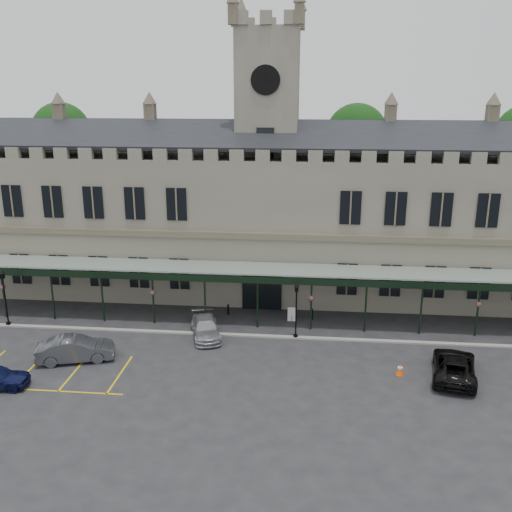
# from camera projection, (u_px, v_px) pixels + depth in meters

# --- Properties ---
(ground) EXTENTS (140.00, 140.00, 0.00)m
(ground) POSITION_uv_depth(u_px,v_px,m) (247.00, 373.00, 36.38)
(ground) COLOR #242426
(station_building) EXTENTS (60.00, 10.36, 17.30)m
(station_building) POSITION_uv_depth(u_px,v_px,m) (267.00, 218.00, 49.68)
(station_building) COLOR #6A6658
(station_building) RESTS_ON ground
(clock_tower) EXTENTS (5.60, 5.60, 24.80)m
(clock_tower) POSITION_uv_depth(u_px,v_px,m) (268.00, 141.00, 47.85)
(clock_tower) COLOR #6A6658
(clock_tower) RESTS_ON ground
(canopy) EXTENTS (50.00, 4.10, 4.30)m
(canopy) POSITION_uv_depth(u_px,v_px,m) (258.00, 296.00, 42.80)
(canopy) COLOR #8C9E93
(canopy) RESTS_ON ground
(kerb) EXTENTS (60.00, 0.40, 0.12)m
(kerb) POSITION_uv_depth(u_px,v_px,m) (255.00, 336.00, 41.60)
(kerb) COLOR gray
(kerb) RESTS_ON ground
(parking_markings) EXTENTS (16.00, 6.00, 0.01)m
(parking_markings) POSITION_uv_depth(u_px,v_px,m) (26.00, 374.00, 36.27)
(parking_markings) COLOR gold
(parking_markings) RESTS_ON ground
(tree_behind_left) EXTENTS (6.00, 6.00, 16.00)m
(tree_behind_left) POSITION_uv_depth(u_px,v_px,m) (62.00, 134.00, 58.60)
(tree_behind_left) COLOR #332314
(tree_behind_left) RESTS_ON ground
(tree_behind_mid) EXTENTS (6.00, 6.00, 16.00)m
(tree_behind_mid) POSITION_uv_depth(u_px,v_px,m) (356.00, 136.00, 55.76)
(tree_behind_mid) COLOR #332314
(tree_behind_mid) RESTS_ON ground
(lamp_post_left) EXTENTS (0.43, 0.43, 4.49)m
(lamp_post_left) POSITION_uv_depth(u_px,v_px,m) (4.00, 293.00, 42.73)
(lamp_post_left) COLOR black
(lamp_post_left) RESTS_ON ground
(lamp_post_mid) EXTENTS (0.40, 0.40, 4.25)m
(lamp_post_mid) POSITION_uv_depth(u_px,v_px,m) (296.00, 306.00, 40.62)
(lamp_post_mid) COLOR black
(lamp_post_mid) RESTS_ON ground
(traffic_cone) EXTENTS (0.48, 0.48, 0.77)m
(traffic_cone) POSITION_uv_depth(u_px,v_px,m) (400.00, 369.00, 36.01)
(traffic_cone) COLOR #FD5408
(traffic_cone) RESTS_ON ground
(sign_board) EXTENTS (0.66, 0.09, 1.13)m
(sign_board) POSITION_uv_depth(u_px,v_px,m) (292.00, 314.00, 44.18)
(sign_board) COLOR black
(sign_board) RESTS_ON ground
(bollard_left) EXTENTS (0.15, 0.15, 0.86)m
(bollard_left) POSITION_uv_depth(u_px,v_px,m) (228.00, 310.00, 45.49)
(bollard_left) COLOR black
(bollard_left) RESTS_ON ground
(bollard_right) EXTENTS (0.16, 0.16, 0.89)m
(bollard_right) POSITION_uv_depth(u_px,v_px,m) (312.00, 314.00, 44.56)
(bollard_right) COLOR black
(bollard_right) RESTS_ON ground
(car_left_b) EXTENTS (5.31, 3.13, 1.65)m
(car_left_b) POSITION_uv_depth(u_px,v_px,m) (76.00, 349.00, 37.76)
(car_left_b) COLOR #3E4047
(car_left_b) RESTS_ON ground
(car_taxi) EXTENTS (3.15, 5.01, 1.35)m
(car_taxi) POSITION_uv_depth(u_px,v_px,m) (206.00, 328.00, 41.47)
(car_taxi) COLOR gray
(car_taxi) RESTS_ON ground
(car_van) EXTENTS (3.56, 5.86, 1.52)m
(car_van) POSITION_uv_depth(u_px,v_px,m) (454.00, 366.00, 35.62)
(car_van) COLOR black
(car_van) RESTS_ON ground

